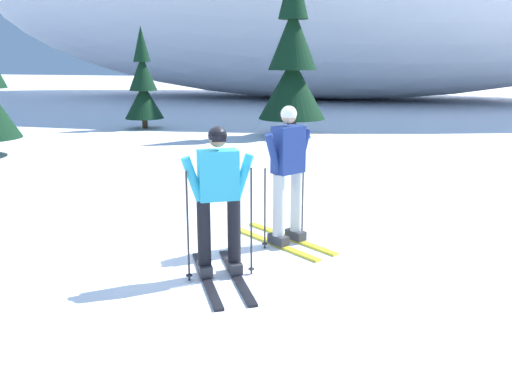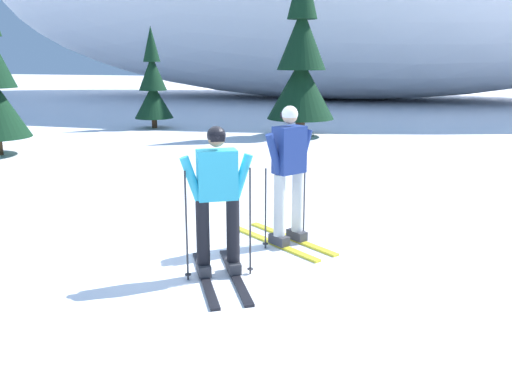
# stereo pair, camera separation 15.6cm
# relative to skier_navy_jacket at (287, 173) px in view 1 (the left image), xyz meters

# --- Properties ---
(ground_plane) EXTENTS (120.00, 120.00, 0.00)m
(ground_plane) POSITION_rel_skier_navy_jacket_xyz_m (-1.05, -0.92, -0.95)
(ground_plane) COLOR white
(skier_navy_jacket) EXTENTS (1.60, 1.28, 1.82)m
(skier_navy_jacket) POSITION_rel_skier_navy_jacket_xyz_m (0.00, 0.00, 0.00)
(skier_navy_jacket) COLOR gold
(skier_navy_jacket) RESTS_ON ground
(skier_cyan_jacket) EXTENTS (1.16, 1.57, 1.70)m
(skier_cyan_jacket) POSITION_rel_skier_navy_jacket_xyz_m (-0.50, -1.24, -0.06)
(skier_cyan_jacket) COLOR black
(skier_cyan_jacket) RESTS_ON ground
(pine_tree_center_left) EXTENTS (1.33, 1.33, 3.46)m
(pine_tree_center_left) POSITION_rel_skier_navy_jacket_xyz_m (-7.28, 10.17, 0.49)
(pine_tree_center_left) COLOR #47301E
(pine_tree_center_left) RESTS_ON ground
(pine_tree_center_right) EXTENTS (2.08, 2.08, 5.39)m
(pine_tree_center_right) POSITION_rel_skier_navy_jacket_xyz_m (-1.99, 9.77, 1.30)
(pine_tree_center_right) COLOR #47301E
(pine_tree_center_right) RESTS_ON ground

